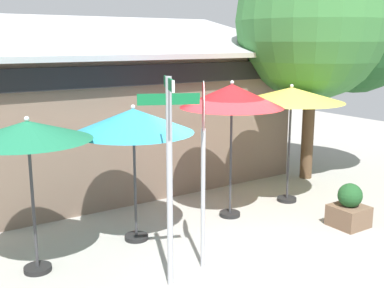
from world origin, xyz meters
The scene contains 10 objects.
ground_plane centered at (0.00, 0.00, -0.05)m, with size 28.00×28.00×0.10m, color #9E9B93.
cafe_building centered at (-0.62, 4.73, 1.73)m, with size 9.59×4.84×4.35m.
street_sign_post centered at (-1.97, -0.91, 1.93)m, with size 0.83×0.88×3.16m.
stop_sign centered at (-1.23, -0.69, 2.14)m, with size 0.45×0.68×3.05m.
patio_umbrella_forest_green_left centered at (-3.54, 0.65, 2.27)m, with size 1.95×1.95×2.53m.
patio_umbrella_teal_center centered at (-1.63, 0.90, 2.23)m, with size 2.17×2.17×2.54m.
patio_umbrella_crimson_right centered at (0.58, 0.90, 2.54)m, with size 2.11×2.11×2.87m.
patio_umbrella_mustard_far_right centered at (2.28, 0.94, 2.45)m, with size 2.35×2.35×2.71m.
shade_tree centered at (4.39, 1.93, 4.02)m, with size 4.55×4.00×6.14m.
sidewalk_planter centered at (2.21, -0.86, 0.38)m, with size 0.66×0.66×0.89m.
Camera 1 is at (-5.36, -6.63, 3.63)m, focal length 44.53 mm.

